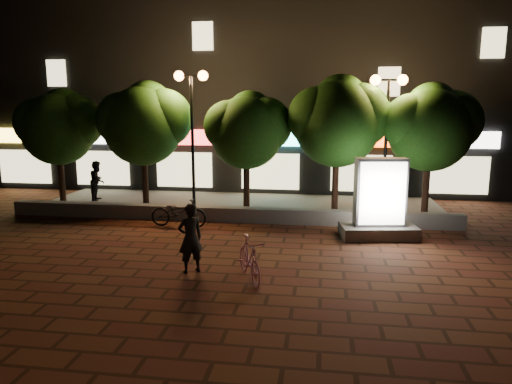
% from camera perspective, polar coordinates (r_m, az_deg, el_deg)
% --- Properties ---
extents(ground, '(80.00, 80.00, 0.00)m').
position_cam_1_polar(ground, '(12.65, -7.44, -7.96)').
color(ground, '#502B19').
rests_on(ground, ground).
extents(retaining_wall, '(16.00, 0.45, 0.50)m').
position_cam_1_polar(retaining_wall, '(16.33, -3.70, -2.74)').
color(retaining_wall, slate).
rests_on(retaining_wall, ground).
extents(sidewalk, '(16.00, 5.00, 0.08)m').
position_cam_1_polar(sidewalk, '(18.76, -2.13, -1.63)').
color(sidewalk, slate).
rests_on(sidewalk, ground).
extents(building_block, '(28.00, 8.12, 11.30)m').
position_cam_1_polar(building_block, '(24.78, 0.53, 12.87)').
color(building_block, black).
rests_on(building_block, ground).
extents(tree_far_left, '(3.36, 2.80, 4.63)m').
position_cam_1_polar(tree_far_left, '(19.87, -23.09, 7.69)').
color(tree_far_left, '#321B13').
rests_on(tree_far_left, sidewalk).
extents(tree_left, '(3.60, 3.00, 4.89)m').
position_cam_1_polar(tree_left, '(18.30, -13.59, 8.54)').
color(tree_left, '#321B13').
rests_on(tree_left, sidewalk).
extents(tree_mid, '(3.24, 2.70, 4.50)m').
position_cam_1_polar(tree_mid, '(17.24, -1.00, 7.96)').
color(tree_mid, '#321B13').
rests_on(tree_mid, sidewalk).
extents(tree_right, '(3.72, 3.10, 5.07)m').
position_cam_1_polar(tree_right, '(17.02, 10.19, 8.94)').
color(tree_right, '#321B13').
rests_on(tree_right, sidewalk).
extents(tree_far_right, '(3.48, 2.90, 4.76)m').
position_cam_1_polar(tree_far_right, '(17.43, 20.83, 7.81)').
color(tree_far_right, '#321B13').
rests_on(tree_far_right, sidewalk).
extents(street_lamp_left, '(1.26, 0.36, 5.18)m').
position_cam_1_polar(street_lamp_left, '(17.42, -7.94, 10.56)').
color(street_lamp_left, black).
rests_on(street_lamp_left, sidewalk).
extents(street_lamp_right, '(1.26, 0.36, 4.98)m').
position_cam_1_polar(street_lamp_right, '(16.89, 15.91, 9.81)').
color(street_lamp_right, black).
rests_on(street_lamp_right, sidewalk).
extents(ad_kiosk, '(2.43, 1.49, 2.47)m').
position_cam_1_polar(ad_kiosk, '(14.61, 14.98, -1.66)').
color(ad_kiosk, slate).
rests_on(ad_kiosk, ground).
extents(scooter_pink, '(1.15, 1.77, 1.03)m').
position_cam_1_polar(scooter_pink, '(10.79, -0.83, -8.27)').
color(scooter_pink, pink).
rests_on(scooter_pink, ground).
extents(rider, '(0.75, 0.70, 1.71)m').
position_cam_1_polar(rider, '(11.32, -8.10, -5.66)').
color(rider, black).
rests_on(rider, ground).
extents(scooter_parked, '(1.93, 0.70, 1.01)m').
position_cam_1_polar(scooter_parked, '(15.68, -9.52, -2.47)').
color(scooter_parked, black).
rests_on(scooter_parked, ground).
extents(pedestrian, '(0.76, 0.90, 1.66)m').
position_cam_1_polar(pedestrian, '(20.56, -18.97, 1.35)').
color(pedestrian, black).
rests_on(pedestrian, sidewalk).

